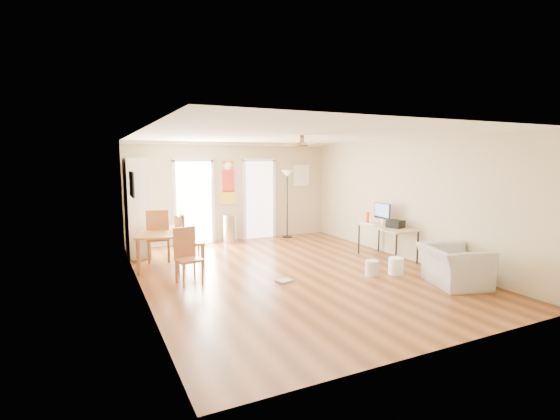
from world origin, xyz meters
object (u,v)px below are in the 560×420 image
dining_chair_right_a (188,238)px  computer_desk (387,243)px  armchair (454,266)px  dining_chair_near (189,257)px  dining_chair_far (159,235)px  printer (396,224)px  dining_chair_right_b (193,240)px  dining_table (163,248)px  wastebasket_b (396,266)px  torchiere_lamp (287,204)px  wastebasket_a (372,268)px  trash_can (229,229)px  bookshelf (136,207)px

dining_chair_right_a → computer_desk: dining_chair_right_a is taller
dining_chair_right_a → armchair: dining_chair_right_a is taller
dining_chair_near → dining_chair_far: size_ratio=0.88×
dining_chair_far → printer: 5.08m
dining_chair_right_a → dining_chair_right_b: 0.48m
dining_chair_right_a → dining_chair_far: size_ratio=0.87×
dining_table → dining_chair_right_a: size_ratio=1.46×
wastebasket_b → computer_desk: bearing=57.6°
dining_chair_right_b → computer_desk: (3.97, -1.24, -0.18)m
torchiere_lamp → dining_chair_right_b: bearing=-149.2°
wastebasket_b → dining_table: bearing=145.7°
dining_chair_right_b → wastebasket_b: dining_chair_right_b is taller
torchiere_lamp → computer_desk: torchiere_lamp is taller
dining_table → dining_chair_right_a: bearing=13.5°
dining_chair_right_b → armchair: (3.75, -3.23, -0.19)m
printer → wastebasket_b: 1.31m
dining_table → torchiere_lamp: bearing=22.2°
wastebasket_a → wastebasket_b: bearing=-15.7°
torchiere_lamp → wastebasket_b: bearing=-86.7°
printer → wastebasket_a: size_ratio=1.12×
dining_chair_far → armchair: size_ratio=1.06×
dining_chair_near → printer: size_ratio=3.03×
dining_table → trash_can: 2.44m
dining_chair_near → wastebasket_a: dining_chair_near is taller
dining_table → printer: 4.94m
dining_chair_far → wastebasket_a: (3.42, -2.86, -0.41)m
trash_can → wastebasket_a: trash_can is taller
dining_chair_right_b → computer_desk: bearing=-98.8°
dining_table → trash_can: bearing=37.4°
wastebasket_a → dining_chair_right_b: bearing=142.9°
printer → armchair: bearing=-114.1°
computer_desk → dining_table: bearing=160.6°
trash_can → armchair: size_ratio=0.69×
armchair → bookshelf: bearing=61.9°
dining_chair_far → printer: dining_chair_far is taller
dining_chair_right_a → computer_desk: (3.97, -1.73, -0.13)m
dining_chair_right_a → dining_chair_right_b: bearing=165.1°
dining_chair_right_b → trash_can: 2.31m
dining_chair_right_b → armchair: dining_chair_right_b is taller
bookshelf → printer: 5.73m
armchair → wastebasket_a: bearing=57.0°
dining_chair_right_a → trash_can: (1.39, 1.35, -0.12)m
wastebasket_b → dining_chair_near: bearing=163.1°
dining_chair_far → wastebasket_b: bearing=153.7°
dining_chair_near → trash_can: size_ratio=1.35×
dining_chair_right_a → torchiere_lamp: 3.38m
dining_table → wastebasket_a: size_ratio=4.89×
bookshelf → dining_table: size_ratio=1.56×
dining_chair_right_b → dining_chair_far: bearing=47.7°
dining_chair_right_a → printer: dining_chair_right_a is taller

